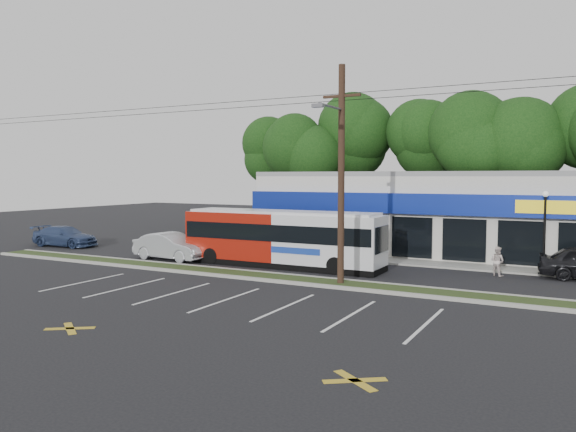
# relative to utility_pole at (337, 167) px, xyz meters

# --- Properties ---
(ground) EXTENTS (120.00, 120.00, 0.00)m
(ground) POSITION_rel_utility_pole_xyz_m (-2.83, -0.93, -5.41)
(ground) COLOR black
(ground) RESTS_ON ground
(grass_strip) EXTENTS (40.00, 1.60, 0.12)m
(grass_strip) POSITION_rel_utility_pole_xyz_m (-2.83, 0.07, -5.35)
(grass_strip) COLOR #253315
(grass_strip) RESTS_ON ground
(curb_south) EXTENTS (40.00, 0.25, 0.14)m
(curb_south) POSITION_rel_utility_pole_xyz_m (-2.83, -0.78, -5.34)
(curb_south) COLOR #9E9E93
(curb_south) RESTS_ON ground
(curb_north) EXTENTS (40.00, 0.25, 0.14)m
(curb_north) POSITION_rel_utility_pole_xyz_m (-2.83, 0.92, -5.34)
(curb_north) COLOR #9E9E93
(curb_north) RESTS_ON ground
(sidewalk) EXTENTS (32.00, 2.20, 0.10)m
(sidewalk) POSITION_rel_utility_pole_xyz_m (2.17, 8.07, -5.36)
(sidewalk) COLOR #9E9E93
(sidewalk) RESTS_ON ground
(strip_mall) EXTENTS (25.00, 12.55, 5.30)m
(strip_mall) POSITION_rel_utility_pole_xyz_m (2.67, 14.99, -2.76)
(strip_mall) COLOR beige
(strip_mall) RESTS_ON ground
(utility_pole) EXTENTS (50.00, 2.77, 10.00)m
(utility_pole) POSITION_rel_utility_pole_xyz_m (0.00, 0.00, 0.00)
(utility_pole) COLOR black
(utility_pole) RESTS_ON ground
(lamp_post) EXTENTS (0.30, 0.30, 4.25)m
(lamp_post) POSITION_rel_utility_pole_xyz_m (8.17, 7.87, -2.74)
(lamp_post) COLOR black
(lamp_post) RESTS_ON ground
(tree_line) EXTENTS (46.76, 6.76, 11.83)m
(tree_line) POSITION_rel_utility_pole_xyz_m (1.17, 25.07, 3.00)
(tree_line) COLOR black
(tree_line) RESTS_ON ground
(metrobus) EXTENTS (11.55, 2.56, 3.10)m
(metrobus) POSITION_rel_utility_pole_xyz_m (-4.82, 3.57, -3.77)
(metrobus) COLOR maroon
(metrobus) RESTS_ON ground
(car_silver) EXTENTS (5.01, 2.04, 1.62)m
(car_silver) POSITION_rel_utility_pole_xyz_m (-11.83, 2.57, -4.61)
(car_silver) COLOR #B0B3B8
(car_silver) RESTS_ON ground
(car_blue) EXTENTS (5.13, 2.45, 1.44)m
(car_blue) POSITION_rel_utility_pole_xyz_m (-22.83, 4.13, -4.69)
(car_blue) COLOR navy
(car_blue) RESTS_ON ground
(pedestrian_a) EXTENTS (0.77, 0.64, 1.82)m
(pedestrian_a) POSITION_rel_utility_pole_xyz_m (-0.83, 5.21, -4.50)
(pedestrian_a) COLOR silver
(pedestrian_a) RESTS_ON ground
(pedestrian_b) EXTENTS (0.90, 0.83, 1.48)m
(pedestrian_b) POSITION_rel_utility_pole_xyz_m (6.17, 6.04, -4.67)
(pedestrian_b) COLOR silver
(pedestrian_b) RESTS_ON ground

